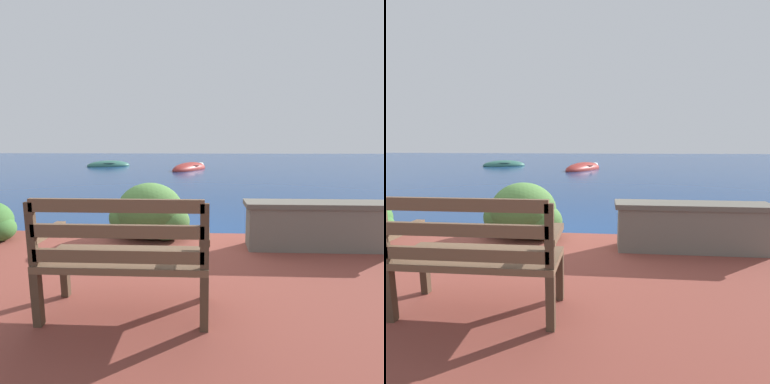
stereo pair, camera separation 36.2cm
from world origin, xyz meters
TOP-DOWN VIEW (x-y plane):
  - ground_plane at (0.00, 0.00)m, footprint 80.00×80.00m
  - park_bench at (-0.06, -2.12)m, footprint 1.25×0.48m
  - stone_wall at (1.92, -0.58)m, footprint 1.82×0.39m
  - hedge_clump_left at (-0.23, -0.25)m, footprint 1.12×0.81m
  - hedge_clump_centre at (2.46, -0.44)m, footprint 0.84×0.61m
  - rowboat_nearest at (-0.36, 12.88)m, footprint 2.44×3.48m
  - rowboat_mid at (-5.80, 15.16)m, footprint 2.95×2.21m
  - mooring_buoy at (0.21, 15.09)m, footprint 0.49×0.49m

SIDE VIEW (x-z plane):
  - ground_plane at x=0.00m, z-range 0.00..0.00m
  - rowboat_mid at x=-5.80m, z-range -0.28..0.39m
  - rowboat_nearest at x=-0.36m, z-range -0.31..0.43m
  - mooring_buoy at x=0.21m, z-range -0.14..0.30m
  - hedge_clump_centre at x=2.46m, z-range 0.18..0.76m
  - stone_wall at x=1.92m, z-range 0.22..0.81m
  - hedge_clump_left at x=-0.23m, z-range 0.17..0.93m
  - park_bench at x=-0.06m, z-range 0.24..1.16m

